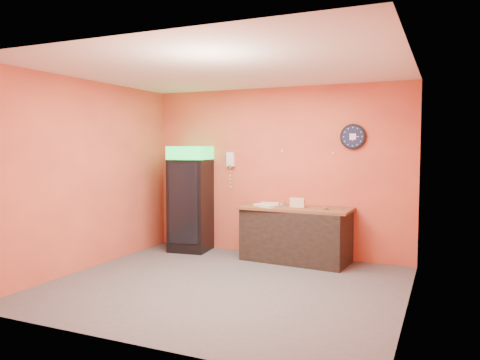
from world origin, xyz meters
The scene contains 15 objects.
floor centered at (0.00, 0.00, 0.00)m, with size 4.50×4.50×0.00m, color #47474C.
back_wall centered at (0.00, 2.00, 1.40)m, with size 4.50×0.02×2.80m, color #E2673F.
left_wall centered at (-2.25, 0.00, 1.40)m, with size 0.02×4.00×2.80m, color #E2673F.
right_wall centered at (2.25, 0.00, 1.40)m, with size 0.02×4.00×2.80m, color #E2673F.
ceiling centered at (0.00, 0.00, 2.80)m, with size 4.50×4.00×0.02m, color white.
beverage_cooler centered at (-1.46, 1.61, 0.89)m, with size 0.71×0.72×1.82m.
prep_counter centered at (0.46, 1.63, 0.41)m, with size 1.65×0.73×0.82m, color black.
wall_clock centered at (1.27, 1.97, 1.97)m, with size 0.40×0.06×0.40m.
wall_phone centered at (-0.83, 1.95, 1.60)m, with size 0.13×0.11×0.24m.
butcher_paper centered at (0.46, 1.63, 0.84)m, with size 1.73×0.74×0.04m, color brown.
sub_roll_stack centered at (0.48, 1.63, 0.94)m, with size 0.23×0.08×0.15m.
wrapped_sandwich_left centered at (-0.06, 1.51, 0.88)m, with size 0.28×0.11×0.04m, color silver.
wrapped_sandwich_mid centered at (0.04, 1.42, 0.88)m, with size 0.28×0.11×0.04m, color silver.
wrapped_sandwich_right centered at (-0.01, 1.73, 0.88)m, with size 0.30×0.12×0.04m, color silver.
kitchen_tool centered at (0.21, 1.78, 0.90)m, with size 0.07×0.07×0.07m, color silver.
Camera 1 is at (2.62, -5.41, 1.81)m, focal length 35.00 mm.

